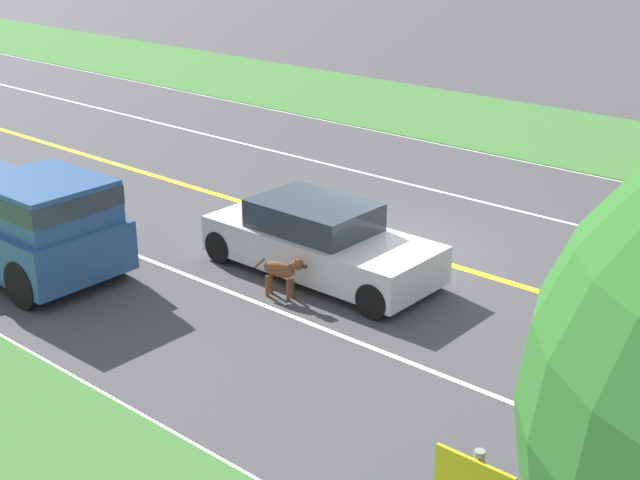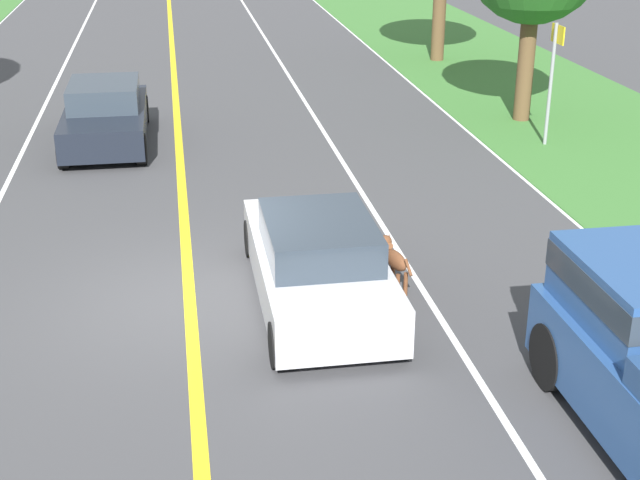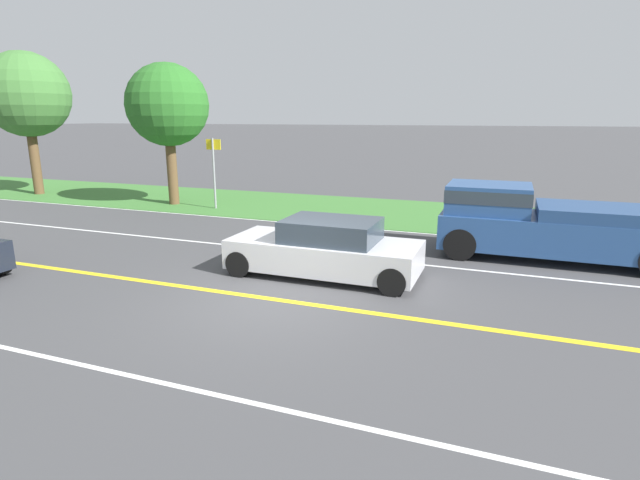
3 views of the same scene
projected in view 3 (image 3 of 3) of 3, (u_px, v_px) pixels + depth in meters
The scene contains 12 objects.
ground_plane at pixel (277, 300), 10.08m from camera, with size 400.00×400.00×0.00m, color #424244.
centre_divider_line at pixel (277, 300), 10.08m from camera, with size 0.18×160.00×0.01m, color yellow.
lane_edge_line_right at pixel (369, 229), 16.43m from camera, with size 0.14×160.00×0.01m, color white.
lane_dash_same_dir at pixel (334, 256), 13.25m from camera, with size 0.10×160.00×0.01m, color white.
lane_dash_oncoming at pixel (168, 384), 6.90m from camera, with size 0.10×160.00×0.01m, color white.
grass_verge_right at pixel (390, 212), 19.15m from camera, with size 6.00×160.00×0.03m, color #3D7533.
ego_car at pixel (326, 249), 11.50m from camera, with size 1.80×4.38×1.34m.
dog at pixel (334, 242), 12.68m from camera, with size 0.37×1.02×0.79m.
pickup_truck at pixel (542, 222), 12.83m from camera, with size 2.06×5.52×1.88m.
roadside_tree_right_near at pixel (168, 106), 20.00m from camera, with size 3.29×3.29×5.70m.
roadside_tree_right_far at pixel (26, 95), 22.61m from camera, with size 3.80×3.80×6.47m.
street_sign at pixel (214, 165), 19.56m from camera, with size 0.11×0.64×2.79m.
Camera 3 is at (-8.56, -4.18, 3.61)m, focal length 28.00 mm.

